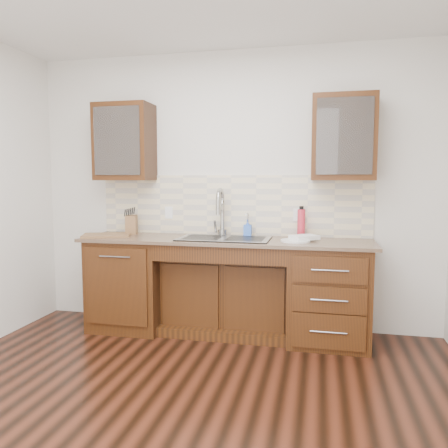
% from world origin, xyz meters
% --- Properties ---
extents(ground, '(4.00, 3.50, 0.10)m').
position_xyz_m(ground, '(0.00, 0.00, -0.05)').
color(ground, '#411B0E').
extents(wall_back, '(4.00, 0.10, 2.70)m').
position_xyz_m(wall_back, '(0.00, 1.80, 1.35)').
color(wall_back, silver).
rests_on(wall_back, ground).
extents(base_cabinet_left, '(0.70, 0.62, 0.88)m').
position_xyz_m(base_cabinet_left, '(-0.95, 1.44, 0.44)').
color(base_cabinet_left, '#593014').
rests_on(base_cabinet_left, ground).
extents(base_cabinet_center, '(1.20, 0.44, 0.70)m').
position_xyz_m(base_cabinet_center, '(0.00, 1.53, 0.35)').
color(base_cabinet_center, '#593014').
rests_on(base_cabinet_center, ground).
extents(base_cabinet_right, '(0.70, 0.62, 0.88)m').
position_xyz_m(base_cabinet_right, '(0.95, 1.44, 0.44)').
color(base_cabinet_right, '#593014').
rests_on(base_cabinet_right, ground).
extents(countertop, '(2.70, 0.65, 0.03)m').
position_xyz_m(countertop, '(0.00, 1.43, 0.90)').
color(countertop, '#84705B').
rests_on(countertop, base_cabinet_left).
extents(backsplash, '(2.70, 0.02, 0.59)m').
position_xyz_m(backsplash, '(0.00, 1.74, 1.21)').
color(backsplash, beige).
rests_on(backsplash, wall_back).
extents(sink, '(0.84, 0.46, 0.19)m').
position_xyz_m(sink, '(0.00, 1.41, 0.83)').
color(sink, '#9E9EA5').
rests_on(sink, countertop).
extents(faucet, '(0.04, 0.04, 0.40)m').
position_xyz_m(faucet, '(-0.07, 1.64, 1.11)').
color(faucet, '#999993').
rests_on(faucet, countertop).
extents(filter_tap, '(0.02, 0.02, 0.24)m').
position_xyz_m(filter_tap, '(0.18, 1.65, 1.03)').
color(filter_tap, '#999993').
rests_on(filter_tap, countertop).
extents(upper_cabinet_left, '(0.55, 0.34, 0.75)m').
position_xyz_m(upper_cabinet_left, '(-1.05, 1.58, 1.83)').
color(upper_cabinet_left, '#593014').
rests_on(upper_cabinet_left, wall_back).
extents(upper_cabinet_right, '(0.55, 0.34, 0.75)m').
position_xyz_m(upper_cabinet_right, '(1.05, 1.58, 1.83)').
color(upper_cabinet_right, '#593014').
rests_on(upper_cabinet_right, wall_back).
extents(outlet_left, '(0.08, 0.01, 0.12)m').
position_xyz_m(outlet_left, '(-0.65, 1.73, 1.12)').
color(outlet_left, white).
rests_on(outlet_left, backsplash).
extents(outlet_right, '(0.08, 0.01, 0.12)m').
position_xyz_m(outlet_right, '(0.65, 1.73, 1.12)').
color(outlet_right, white).
rests_on(outlet_right, backsplash).
extents(soap_bottle, '(0.08, 0.08, 0.16)m').
position_xyz_m(soap_bottle, '(0.18, 1.64, 0.99)').
color(soap_bottle, '#3C6FE1').
rests_on(soap_bottle, countertop).
extents(water_bottle, '(0.07, 0.07, 0.27)m').
position_xyz_m(water_bottle, '(0.69, 1.65, 1.04)').
color(water_bottle, red).
rests_on(water_bottle, countertop).
extents(plate, '(0.32, 0.32, 0.01)m').
position_xyz_m(plate, '(0.65, 1.39, 0.92)').
color(plate, white).
rests_on(plate, countertop).
extents(dish_towel, '(0.29, 0.27, 0.04)m').
position_xyz_m(dish_towel, '(0.73, 1.44, 0.94)').
color(dish_towel, silver).
rests_on(dish_towel, plate).
extents(knife_block, '(0.15, 0.19, 0.19)m').
position_xyz_m(knife_block, '(-1.00, 1.58, 1.00)').
color(knife_block, '#9D5B2C').
rests_on(knife_block, countertop).
extents(cutting_board, '(0.52, 0.45, 0.02)m').
position_xyz_m(cutting_board, '(-1.16, 1.35, 0.92)').
color(cutting_board, olive).
rests_on(cutting_board, countertop).
extents(cup_left_a, '(0.14, 0.14, 0.09)m').
position_xyz_m(cup_left_a, '(-1.10, 1.58, 1.77)').
color(cup_left_a, white).
rests_on(cup_left_a, upper_cabinet_left).
extents(cup_left_b, '(0.12, 0.12, 0.09)m').
position_xyz_m(cup_left_b, '(-0.98, 1.58, 1.77)').
color(cup_left_b, silver).
rests_on(cup_left_b, upper_cabinet_left).
extents(cup_right_a, '(0.15, 0.15, 0.10)m').
position_xyz_m(cup_right_a, '(0.91, 1.58, 1.77)').
color(cup_right_a, silver).
rests_on(cup_right_a, upper_cabinet_right).
extents(cup_right_b, '(0.10, 0.10, 0.09)m').
position_xyz_m(cup_right_b, '(1.15, 1.58, 1.77)').
color(cup_right_b, white).
rests_on(cup_right_b, upper_cabinet_right).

